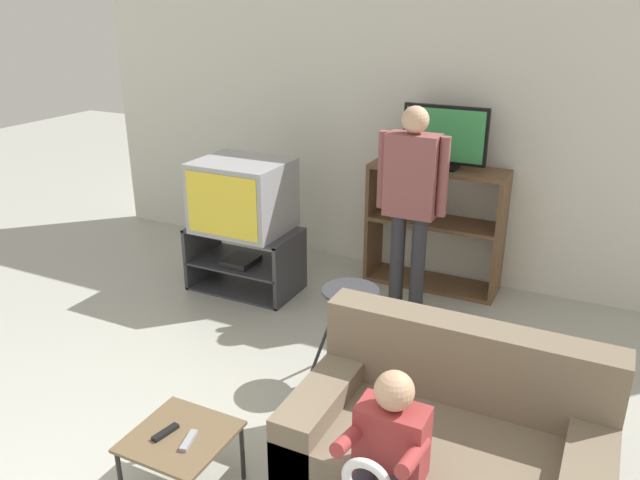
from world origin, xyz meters
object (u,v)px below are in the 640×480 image
(folding_stool, at_px, (350,307))
(snack_table, at_px, (181,441))
(television_main, at_px, (243,196))
(media_shelf, at_px, (434,226))
(couch, at_px, (447,447))
(tv_stand, at_px, (245,260))
(remote_control_white, at_px, (189,441))
(television_flat, at_px, (445,139))
(person_seated_child, at_px, (384,459))
(remote_control_black, at_px, (165,432))
(person_standing_adult, at_px, (411,193))

(folding_stool, bearing_deg, snack_table, -104.82)
(television_main, xyz_separation_m, media_shelf, (1.39, 0.76, -0.29))
(couch, bearing_deg, media_shelf, 108.41)
(tv_stand, distance_m, television_main, 0.56)
(remote_control_white, bearing_deg, television_flat, 69.08)
(television_main, relative_size, remote_control_white, 4.99)
(snack_table, relative_size, person_seated_child, 0.52)
(folding_stool, distance_m, remote_control_black, 1.37)
(television_main, bearing_deg, tv_stand, -92.51)
(remote_control_black, bearing_deg, person_standing_adult, 91.09)
(media_shelf, bearing_deg, remote_control_white, -96.13)
(television_main, relative_size, person_standing_adult, 0.44)
(remote_control_white, height_order, person_seated_child, person_seated_child)
(television_flat, bearing_deg, remote_control_black, -99.47)
(television_flat, relative_size, remote_control_black, 4.72)
(media_shelf, distance_m, folding_stool, 1.64)
(television_flat, bearing_deg, snack_table, -98.25)
(couch, bearing_deg, person_standing_adult, 114.88)
(person_seated_child, bearing_deg, folding_stool, 119.67)
(remote_control_black, distance_m, person_standing_adult, 2.46)
(television_flat, xyz_separation_m, folding_stool, (-0.08, -1.63, -0.75))
(folding_stool, height_order, couch, couch)
(snack_table, distance_m, person_standing_adult, 2.43)
(tv_stand, bearing_deg, person_standing_adult, 7.51)
(remote_control_white, bearing_deg, tv_stand, 102.37)
(television_flat, distance_m, person_seated_child, 2.97)
(television_main, height_order, person_standing_adult, person_standing_adult)
(television_flat, bearing_deg, tv_stand, -151.77)
(media_shelf, relative_size, television_flat, 1.64)
(remote_control_black, height_order, person_standing_adult, person_standing_adult)
(tv_stand, distance_m, person_standing_adult, 1.55)
(media_shelf, relative_size, couch, 0.76)
(folding_stool, relative_size, snack_table, 1.40)
(television_main, distance_m, television_flat, 1.67)
(couch, relative_size, person_seated_child, 1.64)
(person_seated_child, bearing_deg, person_standing_adult, 106.36)
(tv_stand, xyz_separation_m, snack_table, (1.00, -2.13, 0.05))
(couch, height_order, person_standing_adult, person_standing_adult)
(media_shelf, height_order, snack_table, media_shelf)
(television_main, height_order, remote_control_black, television_main)
(media_shelf, bearing_deg, television_flat, -17.95)
(television_flat, height_order, person_standing_adult, person_standing_adult)
(snack_table, bearing_deg, folding_stool, 75.18)
(snack_table, bearing_deg, person_standing_adult, 81.22)
(media_shelf, bearing_deg, television_main, -151.19)
(snack_table, xyz_separation_m, remote_control_white, (0.07, -0.02, 0.05))
(remote_control_white, bearing_deg, couch, 14.99)
(television_flat, relative_size, person_standing_adult, 0.42)
(remote_control_black, bearing_deg, tv_stand, 124.83)
(folding_stool, bearing_deg, couch, -39.86)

